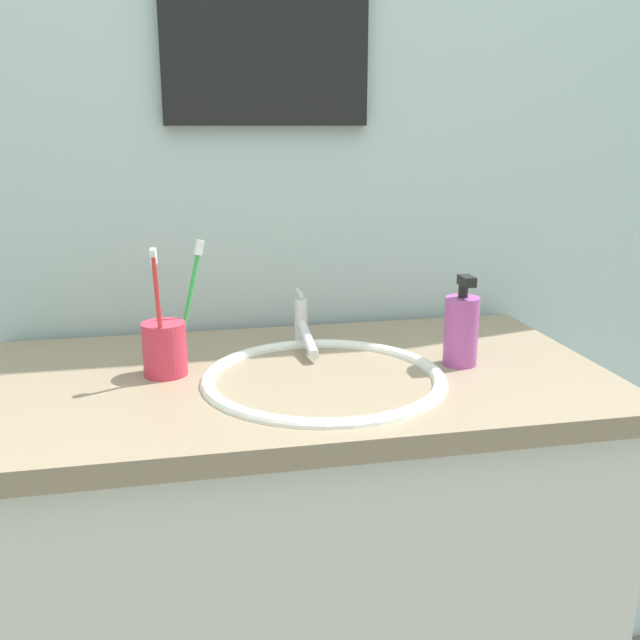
% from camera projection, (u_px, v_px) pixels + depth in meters
% --- Properties ---
extents(tiled_wall_back, '(2.21, 0.04, 2.40)m').
position_uv_depth(tiled_wall_back, '(266.00, 169.00, 1.39)').
color(tiled_wall_back, silver).
rests_on(tiled_wall_back, ground).
extents(vanity_counter, '(1.01, 0.55, 0.89)m').
position_uv_depth(vanity_counter, '(297.00, 607.00, 1.28)').
color(vanity_counter, silver).
rests_on(vanity_counter, ground).
extents(sink_basin, '(0.39, 0.39, 0.12)m').
position_uv_depth(sink_basin, '(324.00, 406.00, 1.14)').
color(sink_basin, white).
rests_on(sink_basin, vanity_counter).
extents(faucet, '(0.02, 0.16, 0.10)m').
position_uv_depth(faucet, '(304.00, 327.00, 1.29)').
color(faucet, silver).
rests_on(faucet, sink_basin).
extents(toothbrush_cup, '(0.07, 0.07, 0.09)m').
position_uv_depth(toothbrush_cup, '(165.00, 349.00, 1.15)').
color(toothbrush_cup, '#D8334C').
rests_on(toothbrush_cup, vanity_counter).
extents(toothbrush_red, '(0.01, 0.04, 0.21)m').
position_uv_depth(toothbrush_red, '(158.00, 306.00, 1.10)').
color(toothbrush_red, red).
rests_on(toothbrush_red, toothbrush_cup).
extents(toothbrush_green, '(0.06, 0.03, 0.21)m').
position_uv_depth(toothbrush_green, '(190.00, 296.00, 1.16)').
color(toothbrush_green, green).
rests_on(toothbrush_green, toothbrush_cup).
extents(soap_dispenser, '(0.06, 0.06, 0.15)m').
position_uv_depth(soap_dispenser, '(461.00, 329.00, 1.19)').
color(soap_dispenser, '#B24CA5').
rests_on(soap_dispenser, vanity_counter).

